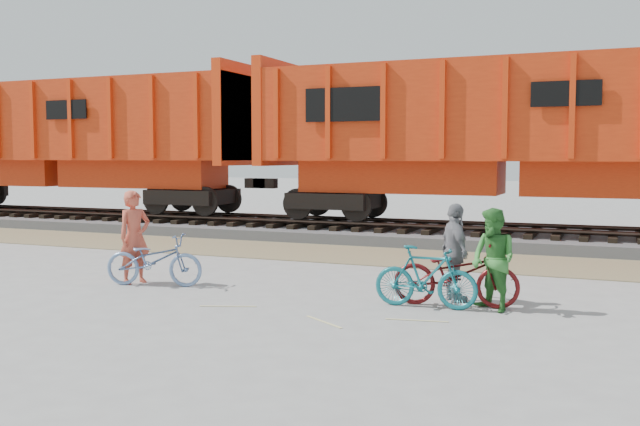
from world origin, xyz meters
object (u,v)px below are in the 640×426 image
Objects in this scene: bicycle_maroon at (456,274)px; person_woman at (455,252)px; hopper_car_center at (513,132)px; person_man at (493,260)px; person_solo at (135,237)px; bicycle_teal at (426,277)px; bicycle_blue at (154,260)px; hopper_car_left at (67,138)px.

person_woman is at bearing 6.33° from bicycle_maroon.
person_man is at bearing -84.13° from hopper_car_center.
bicycle_maroon is 5.97m from person_solo.
bicycle_teal is at bearing 123.37° from person_woman.
person_woman reaches higher than bicycle_teal.
bicycle_teal is (5.05, 0.04, 0.01)m from bicycle_blue.
bicycle_blue is at bearing -41.65° from hopper_car_left.
hopper_car_center is 7.71× the size of bicycle_blue.
bicycle_blue is 5.05m from bicycle_teal.
person_man is (1.00, 0.20, 0.30)m from bicycle_teal.
hopper_car_center is 8.77m from bicycle_maroon.
person_man reaches higher than bicycle_teal.
hopper_car_left is 15.00m from hopper_car_center.
hopper_car_center reaches higher than person_woman.
bicycle_blue is 5.41m from person_woman.
person_solo reaches higher than person_man.
hopper_car_center is at bearing 0.00° from hopper_car_left.
hopper_car_center is 8.89× the size of person_man.
person_woman is at bearing -95.70° from bicycle_blue.
hopper_car_left reaches higher than bicycle_teal.
person_man is (0.59, -0.10, 0.27)m from bicycle_maroon.
hopper_car_center is 8.64× the size of bicycle_teal.
hopper_car_center is 7.14× the size of bicycle_maroon.
bicycle_maroon is at bearing -100.00° from bicycle_blue.
bicycle_blue is 1.13× the size of person_woman.
person_solo reaches higher than person_woman.
bicycle_teal is at bearing -67.08° from person_solo.
person_man is at bearing -158.43° from person_woman.
hopper_car_center is 8.83m from person_man.
bicycle_teal reaches higher than bicycle_blue.
bicycle_maroon is at bearing 161.16° from person_woman.
person_solo is at bearing -123.29° from hopper_car_center.
person_woman reaches higher than bicycle_blue.
person_solo is at bearing 63.28° from person_woman.
bicycle_maroon is (5.45, 0.33, 0.04)m from bicycle_blue.
person_woman is at bearing -25.06° from bicycle_teal.
bicycle_blue is 1.15× the size of person_man.
hopper_car_center reaches higher than bicycle_maroon.
bicycle_teal is at bearing -30.34° from hopper_car_left.
hopper_car_left is 8.64× the size of bicycle_teal.
hopper_car_left is 7.71× the size of bicycle_blue.
hopper_car_center is at bearing -31.59° from person_woman.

